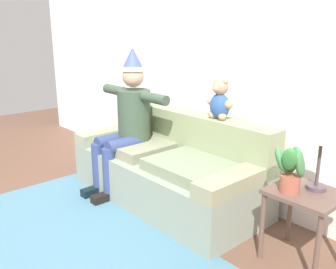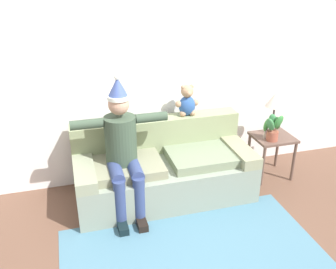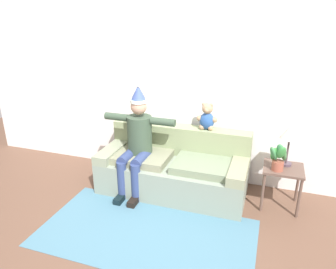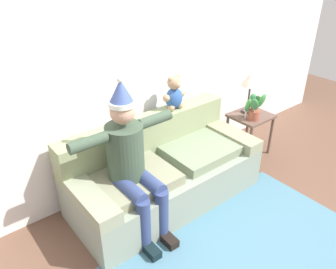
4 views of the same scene
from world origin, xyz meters
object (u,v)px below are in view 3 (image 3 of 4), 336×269
at_px(person_seated, 137,139).
at_px(side_table, 283,174).
at_px(couch, 174,168).
at_px(potted_plant, 278,157).
at_px(candle_tall, 273,157).
at_px(teddy_bear, 207,118).
at_px(table_lamp, 290,134).

relative_size(person_seated, side_table, 2.72).
bearing_deg(person_seated, side_table, 5.41).
distance_m(couch, side_table, 1.44).
xyz_separation_m(potted_plant, candle_tall, (-0.05, 0.07, -0.04)).
height_order(teddy_bear, table_lamp, teddy_bear).
bearing_deg(table_lamp, candle_tall, -145.94).
bearing_deg(couch, side_table, 0.53).
bearing_deg(teddy_bear, potted_plant, -20.18).
relative_size(couch, person_seated, 1.33).
distance_m(couch, person_seated, 0.67).
bearing_deg(side_table, potted_plant, -131.20).
bearing_deg(potted_plant, teddy_bear, 159.82).
relative_size(couch, candle_tall, 9.66).
distance_m(side_table, potted_plant, 0.30).
height_order(person_seated, potted_plant, person_seated).
height_order(table_lamp, candle_tall, table_lamp).
bearing_deg(potted_plant, table_lamp, 59.69).
height_order(side_table, table_lamp, table_lamp).
bearing_deg(candle_tall, side_table, 8.37).
distance_m(couch, teddy_bear, 0.84).
xyz_separation_m(couch, candle_tall, (1.29, -0.01, 0.36)).
bearing_deg(side_table, couch, -179.47).
relative_size(person_seated, table_lamp, 2.80).
distance_m(teddy_bear, candle_tall, 1.02).
distance_m(teddy_bear, table_lamp, 1.09).
relative_size(teddy_bear, table_lamp, 0.71).
xyz_separation_m(person_seated, side_table, (1.91, 0.18, -0.31)).
bearing_deg(potted_plant, couch, 176.56).
height_order(potted_plant, candle_tall, potted_plant).
bearing_deg(teddy_bear, couch, -143.96).
relative_size(side_table, table_lamp, 1.03).
xyz_separation_m(table_lamp, potted_plant, (-0.11, -0.18, -0.25)).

